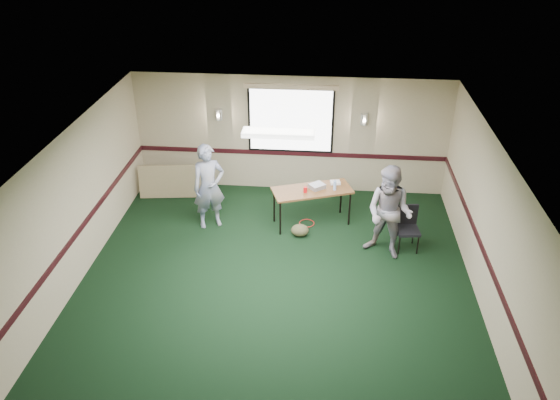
# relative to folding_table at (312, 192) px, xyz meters

# --- Properties ---
(ground) EXTENTS (8.00, 8.00, 0.00)m
(ground) POSITION_rel_folding_table_xyz_m (-0.56, -2.48, -0.75)
(ground) COLOR black
(ground) RESTS_ON ground
(room_shell) EXTENTS (8.00, 8.02, 8.00)m
(room_shell) POSITION_rel_folding_table_xyz_m (-0.56, -0.36, 0.83)
(room_shell) COLOR tan
(room_shell) RESTS_ON ground
(folding_table) EXTENTS (1.73, 1.14, 0.81)m
(folding_table) POSITION_rel_folding_table_xyz_m (0.00, 0.00, 0.00)
(folding_table) COLOR #592E19
(folding_table) RESTS_ON ground
(projector) EXTENTS (0.37, 0.37, 0.10)m
(projector) POSITION_rel_folding_table_xyz_m (0.09, 0.06, 0.11)
(projector) COLOR #92929A
(projector) RESTS_ON folding_table
(game_console) EXTENTS (0.23, 0.19, 0.05)m
(game_console) POSITION_rel_folding_table_xyz_m (0.47, 0.30, 0.08)
(game_console) COLOR white
(game_console) RESTS_ON folding_table
(red_cup) EXTENTS (0.08, 0.08, 0.12)m
(red_cup) POSITION_rel_folding_table_xyz_m (-0.14, -0.13, 0.12)
(red_cup) COLOR red
(red_cup) RESTS_ON folding_table
(water_bottle) EXTENTS (0.06, 0.06, 0.21)m
(water_bottle) POSITION_rel_folding_table_xyz_m (0.45, 0.02, 0.16)
(water_bottle) COLOR #99BFFA
(water_bottle) RESTS_ON folding_table
(duffel_bag) EXTENTS (0.44, 0.39, 0.26)m
(duffel_bag) POSITION_rel_folding_table_xyz_m (-0.21, -0.51, -0.62)
(duffel_bag) COLOR #4D452C
(duffel_bag) RESTS_ON ground
(cable_coil) EXTENTS (0.41, 0.41, 0.02)m
(cable_coil) POSITION_rel_folding_table_xyz_m (-0.09, -0.04, -0.74)
(cable_coil) COLOR red
(cable_coil) RESTS_ON ground
(folded_table) EXTENTS (1.48, 0.40, 0.75)m
(folded_table) POSITION_rel_folding_table_xyz_m (-3.21, 0.88, -0.37)
(folded_table) COLOR #988C5E
(folded_table) RESTS_ON ground
(conference_chair) EXTENTS (0.48, 0.49, 0.88)m
(conference_chair) POSITION_rel_folding_table_xyz_m (1.87, -0.70, -0.23)
(conference_chair) COLOR black
(conference_chair) RESTS_ON ground
(person_left) EXTENTS (0.78, 0.68, 1.81)m
(person_left) POSITION_rel_folding_table_xyz_m (-2.09, -0.25, 0.16)
(person_left) COLOR #46599B
(person_left) RESTS_ON ground
(person_right) EXTENTS (1.12, 1.03, 1.85)m
(person_right) POSITION_rel_folding_table_xyz_m (1.46, -1.00, 0.18)
(person_right) COLOR #7A8DBE
(person_right) RESTS_ON ground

